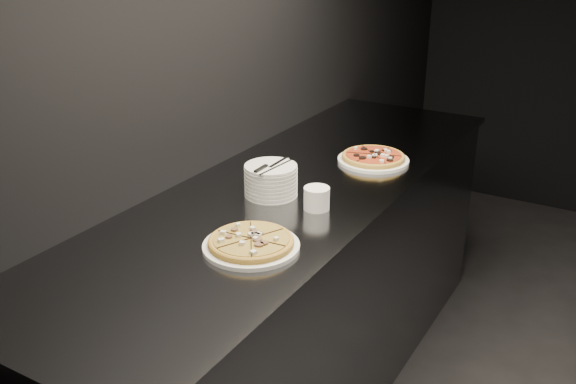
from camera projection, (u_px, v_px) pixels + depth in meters
The scene contains 7 objects.
wall_left at pixel (208, 42), 2.33m from camera, with size 0.02×5.00×2.80m, color black.
counter at pixel (295, 292), 2.52m from camera, with size 0.74×2.44×0.92m.
pizza_mushroom at pixel (251, 243), 1.87m from camera, with size 0.29×0.29×0.03m.
pizza_tomato at pixel (373, 158), 2.55m from camera, with size 0.32×0.32×0.03m.
plate_stack at pixel (271, 180), 2.23m from camera, with size 0.18×0.18×0.11m.
cutlery at pixel (270, 166), 2.19m from camera, with size 0.07×0.19×0.01m.
ramekin at pixel (317, 198), 2.12m from camera, with size 0.09×0.09×0.08m.
Camera 1 is at (-1.05, -1.88, 1.80)m, focal length 40.00 mm.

